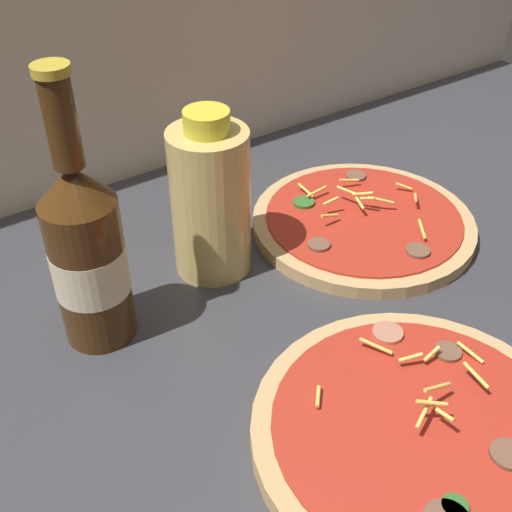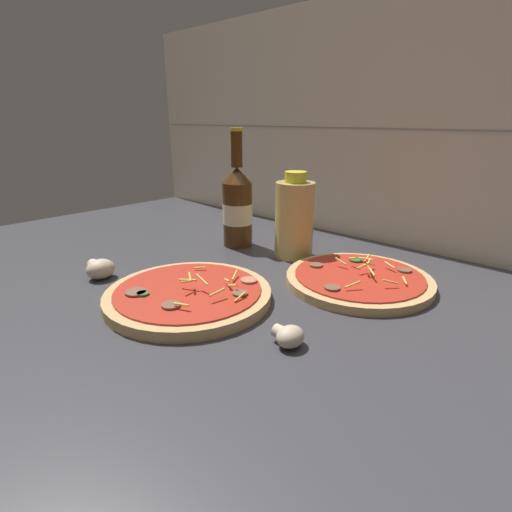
{
  "view_description": "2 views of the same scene",
  "coord_description": "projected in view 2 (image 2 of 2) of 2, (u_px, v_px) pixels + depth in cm",
  "views": [
    {
      "loc": [
        -30.61,
        -29.61,
        48.11
      ],
      "look_at": [
        -2.98,
        10.39,
        11.26
      ],
      "focal_mm": 45.0,
      "sensor_mm": 36.0,
      "label": 1
    },
    {
      "loc": [
        51.55,
        -47.26,
        32.54
      ],
      "look_at": [
        -1.32,
        8.89,
        5.64
      ],
      "focal_mm": 28.0,
      "sensor_mm": 36.0,
      "label": 2
    }
  ],
  "objects": [
    {
      "name": "counter_slab",
      "position": [
        229.0,
        290.0,
        0.76
      ],
      "size": [
        160.0,
        90.0,
        2.5
      ],
      "color": "#38383D",
      "rests_on": "ground"
    },
    {
      "name": "tile_backsplash",
      "position": [
        362.0,
        128.0,
        0.98
      ],
      "size": [
        160.0,
        1.13,
        60.0
      ],
      "color": "beige",
      "rests_on": "ground"
    },
    {
      "name": "pizza_near",
      "position": [
        190.0,
        295.0,
        0.69
      ],
      "size": [
        28.54,
        28.54,
        4.99
      ],
      "color": "tan",
      "rests_on": "counter_slab"
    },
    {
      "name": "pizza_far",
      "position": [
        358.0,
        279.0,
        0.76
      ],
      "size": [
        27.38,
        27.38,
        4.59
      ],
      "color": "tan",
      "rests_on": "counter_slab"
    },
    {
      "name": "beer_bottle",
      "position": [
        237.0,
        206.0,
        0.96
      ],
      "size": [
        7.16,
        7.16,
        27.84
      ],
      "color": "#47280F",
      "rests_on": "counter_slab"
    },
    {
      "name": "oil_bottle",
      "position": [
        294.0,
        219.0,
        0.88
      ],
      "size": [
        8.62,
        8.62,
        19.07
      ],
      "color": "#D6B766",
      "rests_on": "counter_slab"
    },
    {
      "name": "mushroom_left",
      "position": [
        100.0,
        269.0,
        0.78
      ],
      "size": [
        5.82,
        5.55,
        3.88
      ],
      "color": "beige",
      "rests_on": "counter_slab"
    },
    {
      "name": "mushroom_right",
      "position": [
        289.0,
        336.0,
        0.55
      ],
      "size": [
        4.51,
        4.29,
        3.0
      ],
      "color": "beige",
      "rests_on": "counter_slab"
    }
  ]
}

